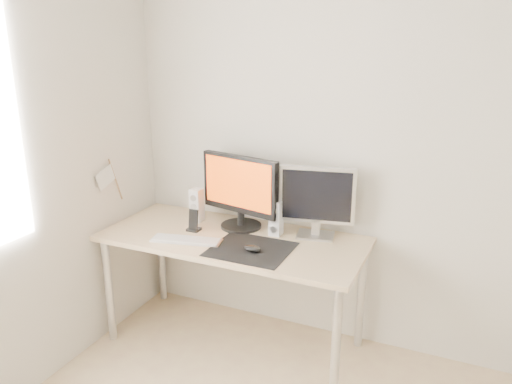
% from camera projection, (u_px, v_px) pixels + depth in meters
% --- Properties ---
extents(wall_back, '(3.50, 0.00, 3.50)m').
position_uv_depth(wall_back, '(407.00, 155.00, 2.83)').
color(wall_back, silver).
rests_on(wall_back, ground).
extents(mousepad, '(0.45, 0.40, 0.00)m').
position_uv_depth(mousepad, '(251.00, 249.00, 2.84)').
color(mousepad, black).
rests_on(mousepad, desk).
extents(mouse, '(0.10, 0.06, 0.04)m').
position_uv_depth(mouse, '(252.00, 248.00, 2.80)').
color(mouse, black).
rests_on(mouse, mousepad).
extents(desk, '(1.60, 0.70, 0.73)m').
position_uv_depth(desk, '(233.00, 249.00, 3.04)').
color(desk, '#D1B587').
rests_on(desk, ground).
extents(main_monitor, '(0.55, 0.31, 0.47)m').
position_uv_depth(main_monitor, '(240.00, 189.00, 3.10)').
color(main_monitor, black).
rests_on(main_monitor, desk).
extents(second_monitor, '(0.45, 0.20, 0.43)m').
position_uv_depth(second_monitor, '(317.00, 199.00, 2.95)').
color(second_monitor, '#BABABC').
rests_on(second_monitor, desk).
extents(speaker_left, '(0.07, 0.08, 0.22)m').
position_uv_depth(speaker_left, '(197.00, 205.00, 3.25)').
color(speaker_left, white).
rests_on(speaker_left, desk).
extents(speaker_right, '(0.07, 0.08, 0.22)m').
position_uv_depth(speaker_right, '(276.00, 218.00, 3.02)').
color(speaker_right, silver).
rests_on(speaker_right, desk).
extents(keyboard, '(0.44, 0.21, 0.02)m').
position_uv_depth(keyboard, '(186.00, 240.00, 2.95)').
color(keyboard, silver).
rests_on(keyboard, desk).
extents(phone_dock, '(0.08, 0.07, 0.14)m').
position_uv_depth(phone_dock, '(194.00, 224.00, 3.10)').
color(phone_dock, black).
rests_on(phone_dock, desk).
extents(pennant, '(0.01, 0.23, 0.29)m').
position_uv_depth(pennant, '(109.00, 178.00, 3.11)').
color(pennant, '#A57F54').
rests_on(pennant, wall_left).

